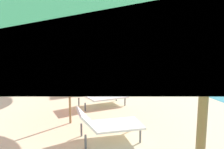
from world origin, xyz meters
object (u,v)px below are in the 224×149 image
(lounger_fourth_shoreside, at_px, (100,96))
(lounger_fifth_inland, at_px, (86,85))
(cooler_box, at_px, (105,61))
(lounger_farthest_inland, at_px, (57,70))
(umbrella_fifth, at_px, (55,18))
(umbrella_farthest, at_px, (38,27))
(lounger_fifth_shoreside, at_px, (77,74))
(lounger_fourth_inland, at_px, (108,123))
(lounger_farthest_shoreside, at_px, (55,63))
(umbrella_fourth, at_px, (68,20))

(lounger_fourth_shoreside, bearing_deg, lounger_fifth_inland, 84.55)
(cooler_box, bearing_deg, lounger_farthest_inland, -133.83)
(umbrella_fifth, distance_m, umbrella_farthest, 4.17)
(lounger_fourth_shoreside, height_order, lounger_fifth_shoreside, lounger_fifth_shoreside)
(lounger_fifth_shoreside, distance_m, umbrella_farthest, 4.02)
(lounger_fifth_shoreside, bearing_deg, lounger_fourth_inland, -89.17)
(lounger_fifth_shoreside, xyz_separation_m, umbrella_farthest, (-1.39, 3.21, 1.98))
(lounger_fourth_inland, xyz_separation_m, umbrella_fifth, (-0.49, 4.94, 2.25))
(lounger_farthest_shoreside, bearing_deg, lounger_fourth_inland, -75.40)
(lounger_fifth_inland, height_order, umbrella_farthest, umbrella_farthest)
(lounger_fifth_inland, bearing_deg, lounger_farthest_shoreside, 98.17)
(lounger_fifth_shoreside, height_order, lounger_farthest_inland, lounger_fifth_shoreside)
(lounger_farthest_inland, bearing_deg, umbrella_fifth, -107.73)
(lounger_fourth_inland, relative_size, lounger_farthest_shoreside, 0.82)
(lounger_fifth_shoreside, height_order, lounger_farthest_shoreside, lounger_fifth_shoreside)
(lounger_fifth_inland, distance_m, umbrella_farthest, 5.77)
(umbrella_fifth, bearing_deg, lounger_farthest_shoreside, 86.05)
(umbrella_fifth, distance_m, lounger_farthest_inland, 3.68)
(lounger_fourth_shoreside, distance_m, cooler_box, 9.51)
(umbrella_fourth, xyz_separation_m, cooler_box, (3.75, 10.22, -2.16))
(umbrella_fifth, bearing_deg, cooler_box, 60.18)
(umbrella_fourth, xyz_separation_m, lounger_farthest_shoreside, (0.45, 9.21, -2.02))
(lounger_fourth_inland, bearing_deg, umbrella_fifth, 98.88)
(umbrella_fourth, relative_size, lounger_fourth_shoreside, 1.76)
(lounger_fifth_inland, distance_m, cooler_box, 8.00)
(lounger_farthest_shoreside, xyz_separation_m, lounger_farthest_inland, (-0.11, -2.54, -0.05))
(lounger_fifth_shoreside, distance_m, cooler_box, 6.14)
(lounger_fourth_shoreside, distance_m, lounger_fourth_inland, 2.28)
(umbrella_fourth, xyz_separation_m, umbrella_farthest, (-0.42, 7.95, -0.02))
(umbrella_fifth, xyz_separation_m, lounger_farthest_inland, (0.26, 2.85, -2.31))
(lounger_fifth_shoreside, bearing_deg, lounger_fifth_inland, -86.05)
(umbrella_farthest, bearing_deg, lounger_fourth_shoreside, -78.26)
(lounger_fourth_shoreside, bearing_deg, lounger_fourth_inland, -108.50)
(umbrella_fifth, bearing_deg, lounger_fourth_inland, -84.35)
(umbrella_fourth, relative_size, lounger_farthest_inland, 1.66)
(umbrella_farthest, xyz_separation_m, cooler_box, (4.17, 2.27, -2.14))
(lounger_fourth_shoreside, height_order, umbrella_fifth, umbrella_fifth)
(lounger_fourth_shoreside, xyz_separation_m, lounger_fifth_shoreside, (-0.03, 3.63, 0.05))
(umbrella_fourth, height_order, lounger_fifth_inland, umbrella_fourth)
(umbrella_fourth, relative_size, cooler_box, 5.06)
(umbrella_fifth, xyz_separation_m, lounger_farthest_shoreside, (0.37, 5.39, -2.26))
(lounger_fourth_shoreside, height_order, lounger_farthest_shoreside, lounger_farthest_shoreside)
(lounger_fourth_shoreside, bearing_deg, lounger_fifth_shoreside, 82.95)
(umbrella_fourth, xyz_separation_m, umbrella_fifth, (0.08, 3.82, 0.25))
(lounger_fourth_inland, bearing_deg, cooler_box, 77.57)
(lounger_fourth_shoreside, bearing_deg, lounger_farthest_shoreside, 86.28)
(lounger_fourth_shoreside, xyz_separation_m, umbrella_farthest, (-1.42, 6.84, 2.03))
(lounger_fourth_inland, xyz_separation_m, lounger_farthest_shoreside, (-0.12, 10.33, -0.01))
(lounger_fourth_shoreside, bearing_deg, umbrella_fifth, 101.17)
(lounger_fifth_inland, bearing_deg, umbrella_farthest, 108.48)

